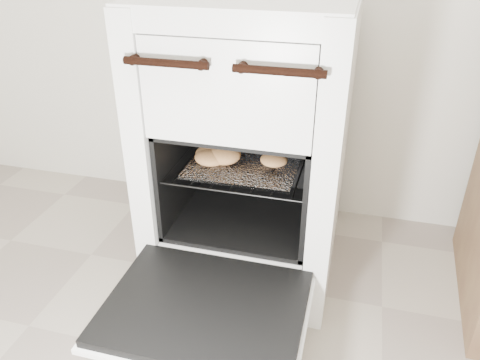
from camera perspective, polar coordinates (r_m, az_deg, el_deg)
The scene contains 5 objects.
stove at distance 1.46m, azimuth 1.39°, elevation 4.13°, with size 0.56×0.63×0.87m.
oven_door at distance 1.21m, azimuth -4.27°, elevation -15.40°, with size 0.51×0.40×0.04m.
oven_rack at distance 1.42m, azimuth 0.78°, elevation 2.22°, with size 0.41×0.40×0.01m.
foil_sheet at distance 1.40m, azimuth 0.59°, elevation 2.09°, with size 0.32×0.28×0.01m, color white.
baked_rolls at distance 1.41m, azimuth -1.94°, elevation 3.38°, with size 0.31×0.27×0.05m.
Camera 1 is at (0.19, -0.11, 1.03)m, focal length 35.00 mm.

